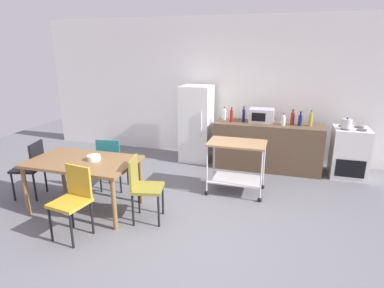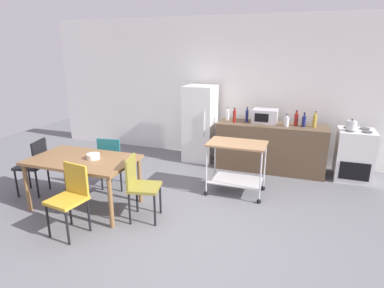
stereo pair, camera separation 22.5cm
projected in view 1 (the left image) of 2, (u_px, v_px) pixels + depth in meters
ground_plane at (180, 229)px, 4.16m from camera, size 12.00×12.00×0.00m
back_wall at (228, 89)px, 6.68m from camera, size 8.40×0.12×2.90m
kitchen_counter at (267, 146)px, 6.17m from camera, size 2.00×0.64×0.90m
dining_table at (83, 166)px, 4.52m from camera, size 1.50×0.90×0.75m
chair_mustard at (73, 197)px, 3.90m from camera, size 0.46×0.46×0.89m
chair_black at (31, 165)px, 4.95m from camera, size 0.48×0.48×0.89m
chair_olive at (143, 185)px, 4.25m from camera, size 0.48×0.48×0.89m
chair_teal at (112, 160)px, 5.18m from camera, size 0.45×0.45×0.89m
stove_oven at (349, 152)px, 5.78m from camera, size 0.60×0.61×0.92m
refrigerator at (196, 124)px, 6.56m from camera, size 0.60×0.63×1.55m
kitchen_cart at (236, 159)px, 5.08m from camera, size 0.91×0.57×0.85m
bottle_sparkling_water at (224, 114)px, 6.32m from camera, size 0.07×0.07×0.25m
bottle_sesame_oil at (231, 116)px, 6.12m from camera, size 0.06×0.06×0.28m
bottle_soy_sauce at (244, 115)px, 6.17m from camera, size 0.06×0.06×0.29m
microwave at (261, 115)px, 6.11m from camera, size 0.46×0.35×0.26m
bottle_vinegar at (283, 120)px, 5.86m from camera, size 0.08×0.08×0.22m
bottle_wine at (292, 118)px, 5.90m from camera, size 0.07×0.07×0.29m
bottle_hot_sauce at (300, 120)px, 5.84m from camera, size 0.07×0.07×0.26m
bottle_soda at (311, 120)px, 5.81m from camera, size 0.07×0.07×0.29m
fruit_bowl at (94, 158)px, 4.48m from camera, size 0.18×0.18×0.07m
kettle at (347, 124)px, 5.57m from camera, size 0.24×0.17×0.19m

